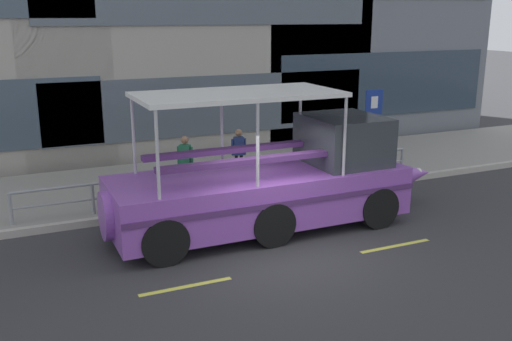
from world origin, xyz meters
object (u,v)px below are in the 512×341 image
duck_tour_boat (280,183)px  pedestrian_mid_right (185,159)px  pedestrian_near_bow (306,141)px  parking_sign (373,117)px  pedestrian_mid_left (239,150)px

duck_tour_boat → pedestrian_mid_right: 3.29m
duck_tour_boat → pedestrian_near_bow: 4.11m
parking_sign → duck_tour_boat: 5.26m
parking_sign → pedestrian_near_bow: bearing=162.7°
parking_sign → pedestrian_near_bow: 2.18m
parking_sign → pedestrian_mid_right: size_ratio=1.63×
pedestrian_near_bow → parking_sign: bearing=-17.3°
pedestrian_mid_left → pedestrian_mid_right: bearing=-164.3°
pedestrian_mid_right → parking_sign: bearing=-3.4°
duck_tour_boat → pedestrian_near_bow: duck_tour_boat is taller
parking_sign → pedestrian_near_bow: parking_sign is taller
pedestrian_mid_left → pedestrian_mid_right: (-1.79, -0.50, 0.02)m
parking_sign → pedestrian_mid_right: parking_sign is taller
duck_tour_boat → pedestrian_mid_right: duck_tour_boat is taller
pedestrian_mid_left → pedestrian_near_bow: bearing=-6.5°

